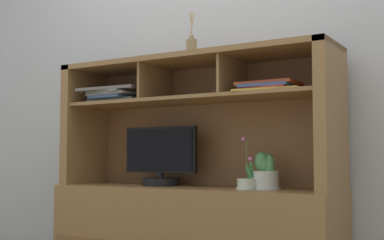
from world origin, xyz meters
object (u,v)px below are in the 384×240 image
tv_monitor (161,160)px  potted_orchid (247,183)px  diffuser_bottle (191,48)px  potted_fern (265,173)px  magazine_stack_left (116,95)px  media_console (193,209)px  magazine_stack_centre (269,88)px

tv_monitor → potted_orchid: tv_monitor is taller
diffuser_bottle → potted_fern: bearing=3.7°
potted_fern → potted_orchid: bearing=-142.8°
potted_fern → diffuser_bottle: bearing=-176.3°
potted_orchid → potted_fern: bearing=37.2°
potted_fern → magazine_stack_left: bearing=-176.0°
potted_orchid → potted_fern: (0.08, 0.06, 0.05)m
tv_monitor → potted_fern: bearing=0.4°
media_console → tv_monitor: media_console is taller
potted_fern → tv_monitor: bearing=-179.6°
potted_orchid → diffuser_bottle: bearing=175.0°
potted_fern → magazine_stack_centre: bearing=-50.3°
media_console → magazine_stack_left: bearing=-174.3°
potted_fern → media_console: bearing=-178.0°
media_console → diffuser_bottle: size_ratio=6.25×
tv_monitor → potted_fern: size_ratio=2.47×
tv_monitor → magazine_stack_left: magazine_stack_left is taller
potted_orchid → magazine_stack_centre: magazine_stack_centre is taller
media_console → potted_fern: bearing=2.0°
tv_monitor → magazine_stack_centre: magazine_stack_centre is taller
magazine_stack_left → media_console: bearing=5.7°
magazine_stack_centre → diffuser_bottle: size_ratio=1.37×
tv_monitor → diffuser_bottle: 0.68m
media_console → magazine_stack_centre: (0.49, -0.05, 0.65)m
potted_fern → magazine_stack_left: size_ratio=0.46×
tv_monitor → magazine_stack_left: (-0.29, -0.06, 0.40)m
tv_monitor → magazine_stack_centre: 0.81m
media_console → potted_fern: (0.43, 0.01, 0.21)m
potted_orchid → potted_fern: potted_orchid is taller
potted_orchid → diffuser_bottle: (-0.36, 0.03, 0.75)m
tv_monitor → magazine_stack_left: size_ratio=1.14×
tv_monitor → magazine_stack_centre: (0.71, -0.06, 0.37)m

